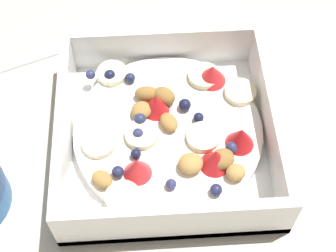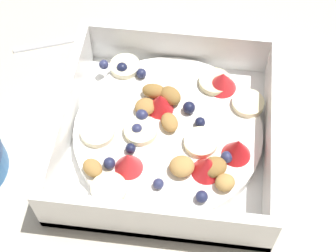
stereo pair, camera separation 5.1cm
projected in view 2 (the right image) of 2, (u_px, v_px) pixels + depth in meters
ground_plane at (185, 150)px, 0.53m from camera, size 2.40×2.40×0.00m
fruit_bowl at (169, 132)px, 0.52m from camera, size 0.22×0.22×0.06m
spoon at (114, 31)px, 0.62m from camera, size 0.08×0.17×0.01m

